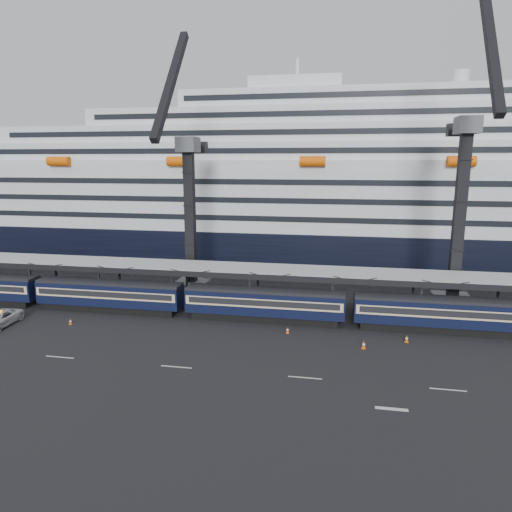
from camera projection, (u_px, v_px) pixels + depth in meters
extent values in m
plane|color=black|center=(329.00, 361.00, 43.90)|extent=(260.00, 260.00, 0.00)
cube|color=beige|center=(60.00, 357.00, 44.65)|extent=(3.00, 0.15, 0.02)
cube|color=beige|center=(176.00, 367.00, 42.52)|extent=(3.00, 0.15, 0.02)
cube|color=beige|center=(305.00, 378.00, 40.40)|extent=(3.00, 0.15, 0.02)
cube|color=beige|center=(448.00, 390.00, 38.27)|extent=(3.00, 0.15, 0.02)
cube|color=beige|center=(392.00, 409.00, 35.31)|extent=(2.50, 0.40, 0.02)
cube|color=black|center=(110.00, 307.00, 58.39)|extent=(17.48, 2.40, 0.90)
cube|color=black|center=(109.00, 294.00, 58.02)|extent=(19.00, 2.80, 2.70)
cube|color=beige|center=(109.00, 292.00, 57.96)|extent=(18.62, 2.92, 1.05)
cube|color=black|center=(109.00, 291.00, 57.95)|extent=(17.86, 2.98, 0.70)
cube|color=black|center=(109.00, 283.00, 57.72)|extent=(19.00, 2.50, 0.35)
cube|color=black|center=(264.00, 317.00, 54.85)|extent=(17.48, 2.40, 0.90)
cube|color=black|center=(264.00, 303.00, 54.48)|extent=(19.00, 2.80, 2.70)
cube|color=beige|center=(264.00, 300.00, 54.42)|extent=(18.62, 2.92, 1.05)
cube|color=black|center=(264.00, 300.00, 54.41)|extent=(17.86, 2.98, 0.70)
cube|color=black|center=(264.00, 290.00, 54.18)|extent=(19.00, 2.50, 0.35)
cube|color=black|center=(439.00, 328.00, 51.31)|extent=(17.48, 2.40, 0.90)
cube|color=black|center=(441.00, 312.00, 50.94)|extent=(19.00, 2.80, 2.70)
cube|color=beige|center=(441.00, 310.00, 50.88)|extent=(18.62, 2.92, 1.05)
cube|color=black|center=(441.00, 309.00, 50.87)|extent=(17.86, 2.98, 0.70)
cube|color=black|center=(442.00, 300.00, 50.63)|extent=(19.00, 2.50, 0.35)
cube|color=#989BA0|center=(333.00, 272.00, 56.27)|extent=(130.00, 6.00, 0.25)
cube|color=black|center=(333.00, 281.00, 53.45)|extent=(130.00, 0.25, 0.70)
cube|color=black|center=(334.00, 269.00, 59.22)|extent=(130.00, 0.25, 0.70)
cube|color=black|center=(31.00, 284.00, 61.21)|extent=(0.25, 0.25, 5.40)
cube|color=black|center=(56.00, 274.00, 66.60)|extent=(0.25, 0.25, 5.40)
cube|color=black|center=(100.00, 287.00, 59.44)|extent=(0.25, 0.25, 5.40)
cube|color=black|center=(120.00, 277.00, 64.83)|extent=(0.25, 0.25, 5.40)
cube|color=black|center=(172.00, 291.00, 57.67)|extent=(0.25, 0.25, 5.40)
cube|color=black|center=(187.00, 280.00, 63.06)|extent=(0.25, 0.25, 5.40)
cube|color=black|center=(250.00, 295.00, 55.90)|extent=(0.25, 0.25, 5.40)
cube|color=black|center=(258.00, 283.00, 61.29)|extent=(0.25, 0.25, 5.40)
cube|color=black|center=(332.00, 300.00, 54.13)|extent=(0.25, 0.25, 5.40)
cube|color=black|center=(333.00, 287.00, 59.52)|extent=(0.25, 0.25, 5.40)
cube|color=black|center=(420.00, 304.00, 52.36)|extent=(0.25, 0.25, 5.40)
cube|color=black|center=(413.00, 291.00, 57.75)|extent=(0.25, 0.25, 5.40)
cube|color=black|center=(498.00, 295.00, 55.98)|extent=(0.25, 0.25, 5.40)
cube|color=black|center=(336.00, 243.00, 87.47)|extent=(200.00, 28.00, 7.00)
cube|color=silver|center=(338.00, 193.00, 85.53)|extent=(190.00, 26.88, 12.00)
cube|color=silver|center=(339.00, 152.00, 84.00)|extent=(160.00, 24.64, 3.00)
cube|color=black|center=(339.00, 150.00, 72.09)|extent=(153.60, 0.12, 0.90)
cube|color=silver|center=(340.00, 135.00, 83.39)|extent=(124.00, 21.84, 3.00)
cube|color=black|center=(340.00, 131.00, 72.83)|extent=(119.04, 0.12, 0.90)
cube|color=silver|center=(340.00, 118.00, 82.78)|extent=(90.00, 19.04, 3.00)
cube|color=black|center=(340.00, 113.00, 73.57)|extent=(86.40, 0.12, 0.90)
cube|color=silver|center=(341.00, 101.00, 82.17)|extent=(56.00, 16.24, 3.00)
cube|color=black|center=(341.00, 94.00, 74.30)|extent=(53.76, 0.12, 0.90)
cube|color=silver|center=(297.00, 87.00, 83.07)|extent=(16.00, 12.00, 2.50)
cylinder|color=silver|center=(460.00, 80.00, 78.01)|extent=(2.80, 2.80, 3.00)
cylinder|color=#F05D07|center=(59.00, 161.00, 79.33)|extent=(4.00, 1.60, 1.60)
cylinder|color=#F05D07|center=(179.00, 161.00, 75.44)|extent=(4.00, 1.60, 1.60)
cylinder|color=#F05D07|center=(313.00, 161.00, 71.54)|extent=(4.00, 1.60, 1.60)
cylinder|color=#F05D07|center=(461.00, 161.00, 67.64)|extent=(4.00, 1.60, 1.60)
cube|color=#45474C|center=(192.00, 288.00, 65.53)|extent=(4.50, 4.50, 2.00)
cube|color=black|center=(190.00, 218.00, 63.49)|extent=(1.30, 1.30, 18.00)
cube|color=#45474C|center=(188.00, 145.00, 61.45)|extent=(2.60, 3.20, 2.00)
cube|color=black|center=(171.00, 84.00, 54.47)|extent=(0.90, 12.26, 14.37)
cube|color=black|center=(194.00, 145.00, 63.87)|extent=(0.90, 5.04, 0.90)
cube|color=black|center=(199.00, 147.00, 66.34)|extent=(2.20, 1.60, 1.60)
cube|color=#45474C|center=(451.00, 303.00, 58.37)|extent=(4.50, 4.50, 2.00)
cube|color=black|center=(459.00, 218.00, 56.12)|extent=(1.30, 1.30, 20.00)
cube|color=#45474C|center=(468.00, 125.00, 53.88)|extent=(2.60, 3.20, 2.00)
cube|color=black|center=(490.00, 38.00, 46.68)|extent=(0.90, 12.21, 16.90)
cube|color=black|center=(462.00, 127.00, 56.57)|extent=(0.90, 5.60, 0.90)
cube|color=black|center=(456.00, 130.00, 59.31)|extent=(2.20, 1.60, 1.60)
cube|color=#F05D07|center=(71.00, 324.00, 53.62)|extent=(0.36, 0.36, 0.04)
cone|color=#F05D07|center=(70.00, 321.00, 53.54)|extent=(0.30, 0.30, 0.68)
cylinder|color=white|center=(70.00, 321.00, 53.54)|extent=(0.25, 0.25, 0.11)
cube|color=#F05D07|center=(288.00, 333.00, 50.91)|extent=(0.37, 0.37, 0.04)
cone|color=#F05D07|center=(288.00, 330.00, 50.84)|extent=(0.31, 0.31, 0.69)
cylinder|color=white|center=(288.00, 330.00, 50.84)|extent=(0.26, 0.26, 0.12)
cube|color=#F05D07|center=(363.00, 348.00, 46.72)|extent=(0.43, 0.43, 0.05)
cone|color=#F05D07|center=(364.00, 344.00, 46.63)|extent=(0.36, 0.36, 0.81)
cylinder|color=white|center=(364.00, 344.00, 46.63)|extent=(0.31, 0.31, 0.14)
cube|color=#F05D07|center=(406.00, 342.00, 48.35)|extent=(0.40, 0.40, 0.04)
cone|color=#F05D07|center=(407.00, 338.00, 48.27)|extent=(0.33, 0.33, 0.75)
cylinder|color=white|center=(407.00, 338.00, 48.27)|extent=(0.28, 0.28, 0.12)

